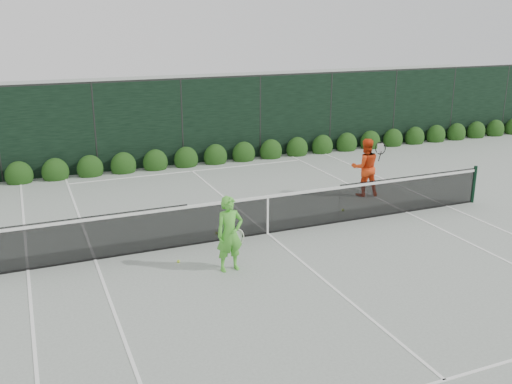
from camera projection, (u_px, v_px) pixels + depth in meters
name	position (u px, v px, depth m)	size (l,w,h in m)	color
ground	(267.00, 233.00, 13.94)	(80.00, 80.00, 0.00)	gray
tennis_net	(267.00, 213.00, 13.78)	(12.90, 0.10, 1.07)	black
player_woman	(230.00, 234.00, 11.72)	(0.66, 0.42, 1.60)	#53BC37
player_man	(365.00, 167.00, 16.69)	(0.97, 0.84, 1.71)	#E73F13
court_lines	(267.00, 233.00, 13.94)	(11.03, 23.83, 0.01)	white
windscreen_fence	(324.00, 208.00, 11.11)	(32.00, 21.07, 3.06)	black
hedge_row	(186.00, 160.00, 20.18)	(31.66, 0.65, 0.94)	#18380F
tennis_balls	(252.00, 233.00, 13.90)	(5.12, 1.66, 0.07)	#BDE132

